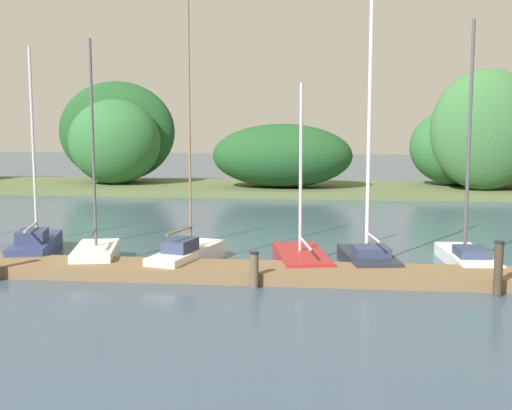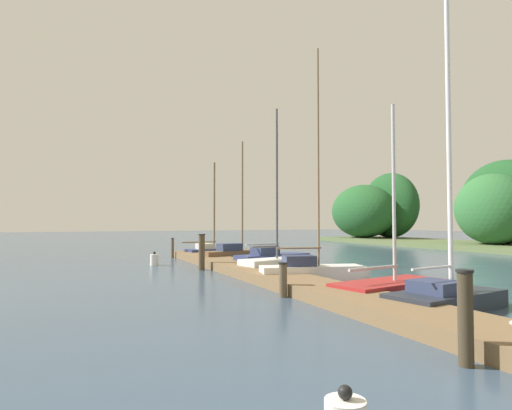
{
  "view_description": "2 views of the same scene",
  "coord_description": "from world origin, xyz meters",
  "px_view_note": "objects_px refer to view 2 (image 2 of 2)",
  "views": [
    {
      "loc": [
        5.67,
        -6.74,
        4.5
      ],
      "look_at": [
        3.24,
        14.45,
        1.75
      ],
      "focal_mm": 47.11,
      "sensor_mm": 36.0,
      "label": 1
    },
    {
      "loc": [
        14.57,
        5.11,
        2.15
      ],
      "look_at": [
        -3.04,
        12.73,
        2.87
      ],
      "focal_mm": 30.22,
      "sensor_mm": 36.0,
      "label": 2
    }
  ],
  "objects_px": {
    "sailboat_2": "(274,258)",
    "mooring_piling_2": "(283,280)",
    "mooring_piling_3": "(465,317)",
    "sailboat_1": "(239,254)",
    "sailboat_5": "(393,286)",
    "sailboat_6": "(448,292)",
    "mooring_piling_0": "(172,248)",
    "mooring_piling_1": "(202,252)",
    "sailboat_0": "(212,250)",
    "sailboat_4": "(314,270)",
    "channel_buoy_1": "(154,260)",
    "sailboat_3": "(276,264)"
  },
  "relations": [
    {
      "from": "sailboat_2",
      "to": "mooring_piling_2",
      "type": "bearing_deg",
      "value": -127.87
    },
    {
      "from": "mooring_piling_3",
      "to": "mooring_piling_2",
      "type": "bearing_deg",
      "value": 178.67
    },
    {
      "from": "sailboat_1",
      "to": "sailboat_5",
      "type": "distance_m",
      "value": 11.71
    },
    {
      "from": "sailboat_6",
      "to": "mooring_piling_0",
      "type": "relative_size",
      "value": 6.88
    },
    {
      "from": "sailboat_2",
      "to": "mooring_piling_1",
      "type": "distance_m",
      "value": 3.71
    },
    {
      "from": "sailboat_6",
      "to": "sailboat_0",
      "type": "bearing_deg",
      "value": 82.22
    },
    {
      "from": "sailboat_4",
      "to": "mooring_piling_3",
      "type": "bearing_deg",
      "value": -92.92
    },
    {
      "from": "sailboat_5",
      "to": "channel_buoy_1",
      "type": "bearing_deg",
      "value": 101.18
    },
    {
      "from": "sailboat_3",
      "to": "sailboat_4",
      "type": "height_order",
      "value": "sailboat_4"
    },
    {
      "from": "sailboat_3",
      "to": "channel_buoy_1",
      "type": "distance_m",
      "value": 6.51
    },
    {
      "from": "mooring_piling_0",
      "to": "mooring_piling_3",
      "type": "height_order",
      "value": "mooring_piling_3"
    },
    {
      "from": "sailboat_1",
      "to": "mooring_piling_1",
      "type": "bearing_deg",
      "value": -143.92
    },
    {
      "from": "sailboat_1",
      "to": "sailboat_2",
      "type": "xyz_separation_m",
      "value": [
        2.94,
        0.67,
        -0.01
      ]
    },
    {
      "from": "sailboat_4",
      "to": "mooring_piling_1",
      "type": "relative_size",
      "value": 5.31
    },
    {
      "from": "sailboat_5",
      "to": "mooring_piling_0",
      "type": "bearing_deg",
      "value": 89.48
    },
    {
      "from": "sailboat_3",
      "to": "mooring_piling_0",
      "type": "distance_m",
      "value": 9.36
    },
    {
      "from": "sailboat_4",
      "to": "channel_buoy_1",
      "type": "bearing_deg",
      "value": 131.56
    },
    {
      "from": "sailboat_2",
      "to": "sailboat_6",
      "type": "xyz_separation_m",
      "value": [
        10.81,
        -0.55,
        0.03
      ]
    },
    {
      "from": "sailboat_3",
      "to": "mooring_piling_1",
      "type": "height_order",
      "value": "sailboat_3"
    },
    {
      "from": "mooring_piling_0",
      "to": "mooring_piling_3",
      "type": "xyz_separation_m",
      "value": [
        20.54,
        -0.13,
        0.14
      ]
    },
    {
      "from": "mooring_piling_2",
      "to": "mooring_piling_0",
      "type": "bearing_deg",
      "value": -179.95
    },
    {
      "from": "sailboat_0",
      "to": "sailboat_3",
      "type": "xyz_separation_m",
      "value": [
        8.7,
        0.01,
        -0.01
      ]
    },
    {
      "from": "sailboat_6",
      "to": "mooring_piling_0",
      "type": "distance_m",
      "value": 17.66
    },
    {
      "from": "sailboat_5",
      "to": "channel_buoy_1",
      "type": "height_order",
      "value": "sailboat_5"
    },
    {
      "from": "sailboat_1",
      "to": "sailboat_5",
      "type": "height_order",
      "value": "sailboat_1"
    },
    {
      "from": "sailboat_4",
      "to": "sailboat_6",
      "type": "xyz_separation_m",
      "value": [
        5.45,
        0.47,
        0.02
      ]
    },
    {
      "from": "sailboat_3",
      "to": "mooring_piling_2",
      "type": "bearing_deg",
      "value": -126.43
    },
    {
      "from": "sailboat_1",
      "to": "channel_buoy_1",
      "type": "relative_size",
      "value": 9.66
    },
    {
      "from": "channel_buoy_1",
      "to": "sailboat_3",
      "type": "bearing_deg",
      "value": 38.88
    },
    {
      "from": "sailboat_0",
      "to": "sailboat_4",
      "type": "bearing_deg",
      "value": -98.26
    },
    {
      "from": "sailboat_0",
      "to": "mooring_piling_2",
      "type": "height_order",
      "value": "sailboat_0"
    },
    {
      "from": "sailboat_4",
      "to": "mooring_piling_0",
      "type": "distance_m",
      "value": 12.21
    },
    {
      "from": "sailboat_6",
      "to": "sailboat_3",
      "type": "bearing_deg",
      "value": 84.25
    },
    {
      "from": "sailboat_5",
      "to": "sailboat_1",
      "type": "bearing_deg",
      "value": 79.44
    },
    {
      "from": "sailboat_3",
      "to": "sailboat_4",
      "type": "xyz_separation_m",
      "value": [
        2.9,
        0.12,
        0.03
      ]
    },
    {
      "from": "mooring_piling_3",
      "to": "sailboat_5",
      "type": "bearing_deg",
      "value": 148.89
    },
    {
      "from": "sailboat_3",
      "to": "mooring_piling_3",
      "type": "bearing_deg",
      "value": -114.63
    },
    {
      "from": "sailboat_3",
      "to": "mooring_piling_1",
      "type": "xyz_separation_m",
      "value": [
        -2.19,
        -2.54,
        0.43
      ]
    },
    {
      "from": "sailboat_0",
      "to": "sailboat_4",
      "type": "relative_size",
      "value": 0.68
    },
    {
      "from": "sailboat_1",
      "to": "sailboat_4",
      "type": "xyz_separation_m",
      "value": [
        8.3,
        -0.36,
        -0.0
      ]
    },
    {
      "from": "sailboat_3",
      "to": "sailboat_4",
      "type": "relative_size",
      "value": 0.82
    },
    {
      "from": "sailboat_2",
      "to": "sailboat_0",
      "type": "bearing_deg",
      "value": 86.75
    },
    {
      "from": "mooring_piling_2",
      "to": "mooring_piling_1",
      "type": "bearing_deg",
      "value": -178.2
    },
    {
      "from": "sailboat_6",
      "to": "mooring_piling_2",
      "type": "xyz_separation_m",
      "value": [
        -3.13,
        -2.9,
        0.07
      ]
    },
    {
      "from": "sailboat_6",
      "to": "mooring_piling_3",
      "type": "xyz_separation_m",
      "value": [
        3.12,
        -3.04,
        0.29
      ]
    },
    {
      "from": "sailboat_3",
      "to": "mooring_piling_1",
      "type": "bearing_deg",
      "value": 126.62
    },
    {
      "from": "sailboat_6",
      "to": "channel_buoy_1",
      "type": "distance_m",
      "value": 14.2
    },
    {
      "from": "sailboat_5",
      "to": "mooring_piling_3",
      "type": "xyz_separation_m",
      "value": [
        5.17,
        -3.12,
        0.44
      ]
    },
    {
      "from": "sailboat_5",
      "to": "mooring_piling_1",
      "type": "relative_size",
      "value": 3.52
    },
    {
      "from": "sailboat_4",
      "to": "sailboat_6",
      "type": "bearing_deg",
      "value": -71.29
    }
  ]
}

